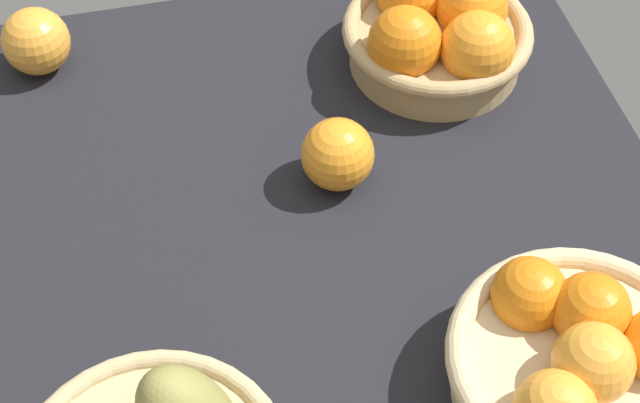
{
  "coord_description": "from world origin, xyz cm",
  "views": [
    {
      "loc": [
        -57.89,
        15.03,
        81.45
      ],
      "look_at": [
        2.42,
        1.09,
        7.0
      ],
      "focal_mm": 54.97,
      "sensor_mm": 36.0,
      "label": 1
    }
  ],
  "objects_px": {
    "basket_near_left": "(580,363)",
    "loose_orange_front_gap": "(338,154)",
    "basket_near_right": "(438,33)",
    "loose_orange_back_gap": "(36,41)"
  },
  "relations": [
    {
      "from": "loose_orange_front_gap",
      "to": "loose_orange_back_gap",
      "type": "bearing_deg",
      "value": 49.97
    },
    {
      "from": "basket_near_right",
      "to": "basket_near_left",
      "type": "bearing_deg",
      "value": 178.59
    },
    {
      "from": "basket_near_right",
      "to": "basket_near_left",
      "type": "height_order",
      "value": "basket_near_left"
    },
    {
      "from": "basket_near_left",
      "to": "loose_orange_front_gap",
      "type": "xyz_separation_m",
      "value": [
        0.29,
        0.14,
        -0.01
      ]
    },
    {
      "from": "basket_near_right",
      "to": "basket_near_left",
      "type": "distance_m",
      "value": 0.44
    },
    {
      "from": "loose_orange_front_gap",
      "to": "basket_near_right",
      "type": "bearing_deg",
      "value": -46.07
    },
    {
      "from": "basket_near_right",
      "to": "loose_orange_back_gap",
      "type": "bearing_deg",
      "value": 77.55
    },
    {
      "from": "basket_near_right",
      "to": "loose_orange_back_gap",
      "type": "relative_size",
      "value": 2.81
    },
    {
      "from": "basket_near_left",
      "to": "basket_near_right",
      "type": "bearing_deg",
      "value": -1.41
    },
    {
      "from": "basket_near_right",
      "to": "basket_near_left",
      "type": "xyz_separation_m",
      "value": [
        -0.44,
        0.01,
        0.0
      ]
    }
  ]
}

